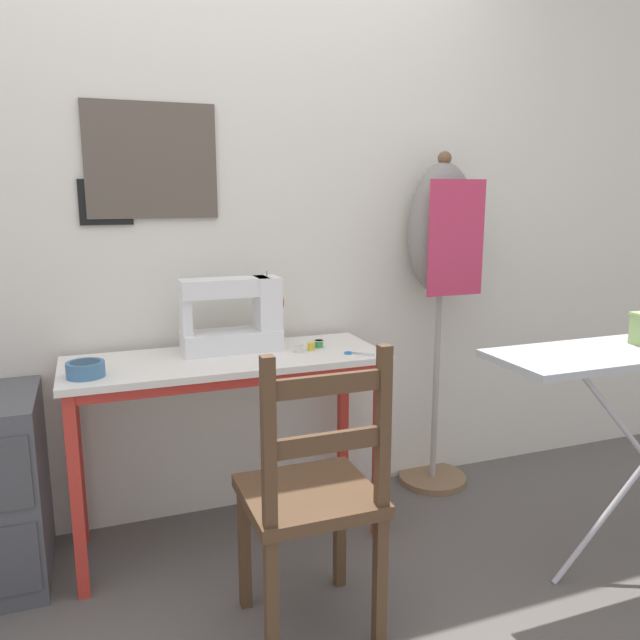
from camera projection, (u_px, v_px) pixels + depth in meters
The scene contains 11 objects.
ground_plane at pixel (245, 569), 2.31m from camera, with size 14.00×14.00×0.00m, color #5B5651.
wall_back at pixel (207, 215), 2.52m from camera, with size 10.00×0.07×2.55m.
sewing_table at pixel (228, 384), 2.37m from camera, with size 1.20×0.45×0.75m.
sewing_machine at pixel (237, 317), 2.43m from camera, with size 0.40×0.16×0.31m.
fabric_bowl at pixel (85, 369), 2.10m from camera, with size 0.13×0.13×0.05m.
scissors at pixel (354, 353), 2.40m from camera, with size 0.11×0.09×0.01m.
thread_spool_near_machine at pixel (299, 348), 2.43m from camera, with size 0.04×0.04×0.03m.
thread_spool_mid_table at pixel (311, 346), 2.45m from camera, with size 0.03×0.03×0.04m.
thread_spool_far_edge at pixel (319, 344), 2.50m from camera, with size 0.04×0.04×0.03m.
wooden_chair at pixel (312, 499), 1.89m from camera, with size 0.40×0.38×0.95m.
dress_form at pixel (442, 249), 2.78m from camera, with size 0.32×0.32×1.54m.
Camera 1 is at (-0.47, -2.04, 1.36)m, focal length 35.00 mm.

